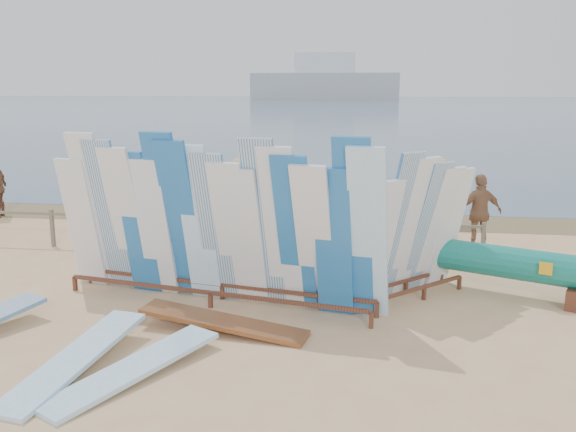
# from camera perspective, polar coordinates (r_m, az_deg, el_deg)

# --- Properties ---
(ground) EXTENTS (160.00, 160.00, 0.00)m
(ground) POSITION_cam_1_polar(r_m,az_deg,el_deg) (11.54, -10.68, -7.28)
(ground) COLOR #DCAF7F
(ground) RESTS_ON ground
(ocean) EXTENTS (320.00, 240.00, 0.02)m
(ocean) POSITION_cam_1_polar(r_m,az_deg,el_deg) (138.39, 6.67, 10.32)
(ocean) COLOR #415974
(ocean) RESTS_ON ground
(wet_sand_strip) EXTENTS (40.00, 2.60, 0.01)m
(wet_sand_strip) POSITION_cam_1_polar(r_m,az_deg,el_deg) (18.25, -3.49, 0.05)
(wet_sand_strip) COLOR olive
(wet_sand_strip) RESTS_ON ground
(distant_ship) EXTENTS (45.00, 8.00, 14.00)m
(distant_ship) POSITION_cam_1_polar(r_m,az_deg,el_deg) (190.94, 3.45, 12.40)
(distant_ship) COLOR #999EA3
(distant_ship) RESTS_ON ocean
(fence) EXTENTS (12.08, 0.08, 0.90)m
(fence) POSITION_cam_1_polar(r_m,az_deg,el_deg) (14.12, -6.91, -0.93)
(fence) COLOR #6F6754
(fence) RESTS_ON ground
(main_surfboard_rack) EXTENTS (6.07, 1.89, 3.05)m
(main_surfboard_rack) POSITION_cam_1_polar(r_m,az_deg,el_deg) (10.61, -6.82, -1.15)
(main_surfboard_rack) COLOR brown
(main_surfboard_rack) RESTS_ON ground
(side_surfboard_rack) EXTENTS (2.11, 2.08, 2.72)m
(side_surfboard_rack) POSITION_cam_1_polar(r_m,az_deg,el_deg) (11.15, 11.98, -1.49)
(side_surfboard_rack) COLOR brown
(side_surfboard_rack) RESTS_ON ground
(outrigger_canoe) EXTENTS (6.21, 3.14, 0.93)m
(outrigger_canoe) POSITION_cam_1_polar(r_m,az_deg,el_deg) (11.94, 17.53, -3.99)
(outrigger_canoe) COLOR brown
(outrigger_canoe) RESTS_ON ground
(vendor_table) EXTENTS (0.91, 0.79, 1.02)m
(vendor_table) POSITION_cam_1_polar(r_m,az_deg,el_deg) (11.66, 2.31, -5.12)
(vendor_table) COLOR brown
(vendor_table) RESTS_ON ground
(flat_board_c) EXTENTS (2.75, 0.97, 0.31)m
(flat_board_c) POSITION_cam_1_polar(r_m,az_deg,el_deg) (9.80, -6.05, -10.68)
(flat_board_c) COLOR brown
(flat_board_c) RESTS_ON ground
(flat_board_b) EXTENTS (1.77, 2.64, 0.22)m
(flat_board_b) POSITION_cam_1_polar(r_m,az_deg,el_deg) (8.62, -14.19, -14.31)
(flat_board_b) COLOR #9BD1F8
(flat_board_b) RESTS_ON ground
(flat_board_a) EXTENTS (1.01, 2.75, 0.35)m
(flat_board_a) POSITION_cam_1_polar(r_m,az_deg,el_deg) (8.98, -19.19, -13.49)
(flat_board_a) COLOR #9BD1F8
(flat_board_a) RESTS_ON ground
(beach_chair_left) EXTENTS (0.67, 0.69, 0.96)m
(beach_chair_left) POSITION_cam_1_polar(r_m,az_deg,el_deg) (14.71, -5.70, -1.79)
(beach_chair_left) COLOR #B51D13
(beach_chair_left) RESTS_ON ground
(beach_chair_right) EXTENTS (0.77, 0.78, 0.88)m
(beach_chair_right) POSITION_cam_1_polar(r_m,az_deg,el_deg) (14.76, 0.42, -1.78)
(beach_chair_right) COLOR #B51D13
(beach_chair_right) RESTS_ON ground
(stroller) EXTENTS (0.89, 1.03, 1.19)m
(stroller) POSITION_cam_1_polar(r_m,az_deg,el_deg) (14.53, 6.10, -1.17)
(stroller) COLOR #B51D13
(stroller) RESTS_ON ground
(beachgoer_8) EXTENTS (0.87, 0.83, 1.68)m
(beachgoer_8) POSITION_cam_1_polar(r_m,az_deg,el_deg) (14.34, 6.56, 0.12)
(beachgoer_8) COLOR beige
(beachgoer_8) RESTS_ON ground
(beachgoer_1) EXTENTS (0.60, 0.36, 1.60)m
(beachgoer_1) POSITION_cam_1_polar(r_m,az_deg,el_deg) (17.66, -14.59, 1.91)
(beachgoer_1) COLOR #8C6042
(beachgoer_1) RESTS_ON ground
(beachgoer_11) EXTENTS (1.54, 1.51, 1.76)m
(beachgoer_11) POSITION_cam_1_polar(r_m,az_deg,el_deg) (19.60, -17.21, 2.96)
(beachgoer_11) COLOR beige
(beachgoer_11) RESTS_ON ground
(beachgoer_3) EXTENTS (1.15, 1.27, 1.89)m
(beachgoer_3) POSITION_cam_1_polar(r_m,az_deg,el_deg) (16.82, -4.37, 2.28)
(beachgoer_3) COLOR tan
(beachgoer_3) RESTS_ON ground
(beachgoer_4) EXTENTS (0.73, 1.13, 1.78)m
(beachgoer_4) POSITION_cam_1_polar(r_m,az_deg,el_deg) (15.81, 0.33, 1.50)
(beachgoer_4) COLOR #8C6042
(beachgoer_4) RESTS_ON ground
(beachgoer_6) EXTENTS (0.77, 0.41, 1.54)m
(beachgoer_6) POSITION_cam_1_polar(r_m,az_deg,el_deg) (14.69, -4.28, 0.17)
(beachgoer_6) COLOR tan
(beachgoer_6) RESTS_ON ground
(beachgoer_7) EXTENTS (0.71, 0.62, 1.70)m
(beachgoer_7) POSITION_cam_1_polar(r_m,az_deg,el_deg) (15.53, 1.03, 1.16)
(beachgoer_7) COLOR #8C6042
(beachgoer_7) RESTS_ON ground
(beachgoer_9) EXTENTS (1.28, 1.02, 1.85)m
(beachgoer_9) POSITION_cam_1_polar(r_m,az_deg,el_deg) (17.43, 13.96, 2.24)
(beachgoer_9) COLOR tan
(beachgoer_9) RESTS_ON ground
(beachgoer_5) EXTENTS (1.18, 1.83, 1.88)m
(beachgoer_5) POSITION_cam_1_polar(r_m,az_deg,el_deg) (17.45, -3.77, 2.64)
(beachgoer_5) COLOR beige
(beachgoer_5) RESTS_ON ground
(beachgoer_10) EXTENTS (1.14, 0.74, 1.80)m
(beachgoer_10) POSITION_cam_1_polar(r_m,az_deg,el_deg) (14.86, 17.51, 0.30)
(beachgoer_10) COLOR #8C6042
(beachgoer_10) RESTS_ON ground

